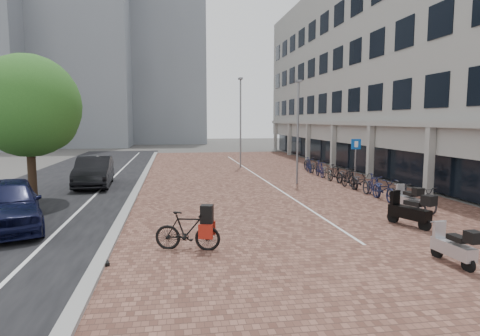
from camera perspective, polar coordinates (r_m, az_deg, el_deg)
name	(u,v)px	position (r m, az deg, el deg)	size (l,w,h in m)	color
ground	(267,224)	(14.74, 3.77, -7.66)	(140.00, 140.00, 0.00)	#474442
plaza_brick	(256,177)	(26.69, 2.18, -1.23)	(14.50, 42.00, 0.04)	brown
street_asphalt	(76,181)	(26.80, -21.56, -1.66)	(8.00, 50.00, 0.03)	black
curb	(143,178)	(26.23, -13.21, -1.40)	(0.35, 42.00, 0.14)	gray
lane_line	(111,180)	(26.44, -17.32, -1.57)	(0.12, 44.00, 0.00)	white
parking_line	(259,176)	(26.72, 2.60, -1.17)	(0.10, 30.00, 0.00)	white
office_building	(388,56)	(34.37, 19.65, 14.24)	(8.40, 40.00, 15.00)	#989893
bg_towers	(92,47)	(64.67, -19.70, 15.36)	(33.00, 23.00, 32.00)	gray
car_navy	(7,204)	(15.81, -29.33, -4.35)	(2.02, 5.02, 1.71)	black
car_dark	(94,172)	(24.14, -19.40, -0.46)	(1.75, 5.03, 1.66)	black
hero_bike	(188,230)	(11.74, -7.22, -8.48)	(1.92, 0.98, 1.30)	black
shoes	(103,265)	(11.10, -18.32, -12.51)	(0.40, 0.33, 0.10)	black
scooter_front	(408,199)	(17.74, 22.03, -3.93)	(0.49, 1.56, 1.07)	#B2B2B7
scooter_mid	(409,210)	(15.26, 22.25, -5.32)	(0.55, 1.75, 1.21)	black
scooter_back	(453,245)	(11.80, 27.23, -9.41)	(0.47, 1.50, 1.03)	#B3B3B8
parking_sign	(356,155)	(23.17, 15.59, 1.77)	(0.55, 0.09, 2.63)	slate
lamp_near	(298,133)	(23.57, 7.93, 4.72)	(0.12, 0.12, 5.78)	slate
lamp_far	(240,124)	(31.67, 0.07, 6.10)	(0.12, 0.12, 6.75)	gray
street_tree	(32,109)	(20.43, -26.68, 7.25)	(4.45, 4.45, 6.47)	#382619
bike_row	(344,176)	(23.97, 14.06, -1.07)	(1.25, 15.83, 1.05)	black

